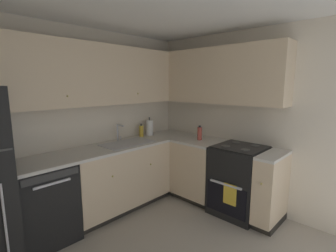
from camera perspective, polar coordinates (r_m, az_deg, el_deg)
wall_back at (r=3.44m, az=-20.29°, el=0.63°), size 3.52×0.05×2.44m
wall_right at (r=3.58m, az=19.17°, el=1.02°), size 0.05×3.28×2.44m
dishwasher at (r=3.15m, az=-26.92°, el=-15.57°), size 0.60×0.63×0.88m
lower_cabinets_back at (r=3.57m, az=-11.23°, el=-11.58°), size 1.41×0.62×0.88m
countertop_back at (r=3.43m, az=-11.48°, el=-4.56°), size 2.62×0.60×0.03m
lower_cabinets_right at (r=3.67m, az=10.83°, el=-10.99°), size 0.62×1.52×0.88m
countertop_right at (r=3.53m, az=11.04°, el=-4.13°), size 0.60×1.52×0.03m
oven_range at (r=3.51m, az=16.01°, el=-11.80°), size 0.68×0.62×1.06m
upper_cabinets_back at (r=3.36m, az=-15.72°, el=11.24°), size 2.30×0.34×0.77m
upper_cabinets_right at (r=3.65m, az=10.38°, el=11.30°), size 0.32×2.07×0.77m
sink at (r=3.49m, az=-9.31°, el=-4.62°), size 0.71×0.40×0.10m
faucet at (r=3.62m, az=-11.35°, el=-1.17°), size 0.07×0.16×0.24m
soap_bottle at (r=3.89m, az=-6.18°, el=-1.13°), size 0.07×0.07×0.20m
paper_towel_roll at (r=3.97m, az=-4.29°, el=-0.38°), size 0.11×0.11×0.30m
oil_bottle at (r=3.66m, az=7.32°, el=-1.68°), size 0.07×0.07×0.21m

